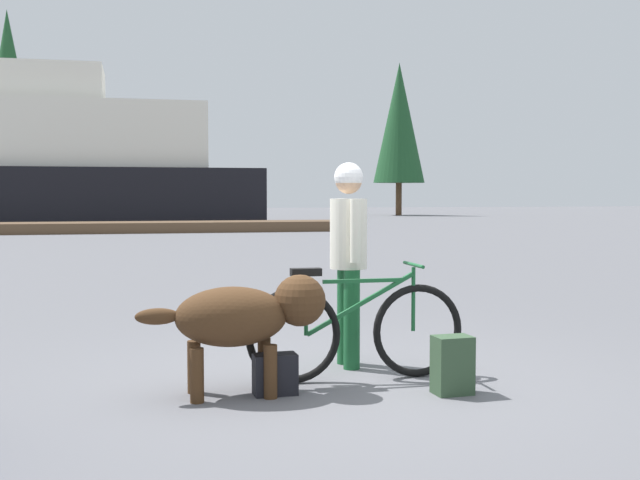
# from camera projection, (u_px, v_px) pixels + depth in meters

# --- Properties ---
(ground_plane) EXTENTS (160.00, 160.00, 0.00)m
(ground_plane) POSITION_uv_depth(u_px,v_px,m) (334.00, 381.00, 6.26)
(ground_plane) COLOR slate
(bicycle) EXTENTS (1.79, 0.44, 0.93)m
(bicycle) POSITION_uv_depth(u_px,v_px,m) (355.00, 330.00, 6.28)
(bicycle) COLOR black
(bicycle) RESTS_ON ground_plane
(person_cyclist) EXTENTS (0.32, 0.53, 1.76)m
(person_cyclist) POSITION_uv_depth(u_px,v_px,m) (348.00, 243.00, 6.76)
(person_cyclist) COLOR #19592D
(person_cyclist) RESTS_ON ground_plane
(dog) EXTENTS (1.41, 0.52, 0.89)m
(dog) POSITION_uv_depth(u_px,v_px,m) (245.00, 316.00, 5.81)
(dog) COLOR #472D19
(dog) RESTS_ON ground_plane
(backpack) EXTENTS (0.29, 0.22, 0.44)m
(backpack) POSITION_uv_depth(u_px,v_px,m) (452.00, 365.00, 5.86)
(backpack) COLOR #334C33
(backpack) RESTS_ON ground_plane
(handbag_pannier) EXTENTS (0.32, 0.19, 0.30)m
(handbag_pannier) POSITION_uv_depth(u_px,v_px,m) (275.00, 374.00, 5.85)
(handbag_pannier) COLOR black
(handbag_pannier) RESTS_ON ground_plane
(dock_pier) EXTENTS (15.66, 2.37, 0.40)m
(dock_pier) POSITION_uv_depth(u_px,v_px,m) (143.00, 227.00, 30.91)
(dock_pier) COLOR brown
(dock_pier) RESTS_ON ground_plane
(pine_tree_far_left) EXTENTS (3.43, 3.43, 13.14)m
(pine_tree_far_left) POSITION_uv_depth(u_px,v_px,m) (8.00, 87.00, 49.78)
(pine_tree_far_left) COLOR #4C331E
(pine_tree_far_left) RESTS_ON ground_plane
(pine_tree_center) EXTENTS (4.25, 4.25, 9.52)m
(pine_tree_center) POSITION_uv_depth(u_px,v_px,m) (98.00, 128.00, 51.72)
(pine_tree_center) COLOR #4C331E
(pine_tree_center) RESTS_ON ground_plane
(pine_tree_far_right) EXTENTS (3.61, 3.61, 10.71)m
(pine_tree_far_right) POSITION_uv_depth(u_px,v_px,m) (399.00, 123.00, 55.33)
(pine_tree_far_right) COLOR #4C331E
(pine_tree_far_right) RESTS_ON ground_plane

